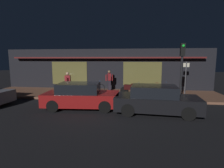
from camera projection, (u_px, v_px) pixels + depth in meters
The scene contains 12 objects.
ground_plane at pixel (91, 105), 10.48m from camera, with size 60.00×60.00×0.00m, color black.
sidewalk_slab at pixel (101, 94), 13.42m from camera, with size 18.00×4.00×0.15m, color brown.
storefront_building at pixel (107, 69), 16.50m from camera, with size 18.00×3.30×3.60m.
motorcycle at pixel (132, 88), 12.51m from camera, with size 1.68×0.64×0.97m.
bicycle_parked at pixel (94, 88), 13.44m from camera, with size 1.52×0.74×0.91m.
bicycle_extra at pixel (160, 89), 13.11m from camera, with size 1.66×0.42×0.91m.
person_photographer at pixel (68, 83), 12.48m from camera, with size 0.39×0.61×1.67m.
person_bystander at pixel (109, 80), 14.36m from camera, with size 0.60×0.43×1.67m.
sign_post at pixel (186, 76), 12.99m from camera, with size 0.44×0.09×2.40m.
traffic_light_pole at pixel (182, 64), 9.83m from camera, with size 0.24×0.33×3.60m.
parked_car_far at pixel (81, 96), 9.69m from camera, with size 4.22×2.06×1.42m.
parked_car_across at pixel (156, 100), 8.76m from camera, with size 4.22×2.07×1.42m.
Camera 1 is at (2.50, -9.96, 2.72)m, focal length 28.01 mm.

